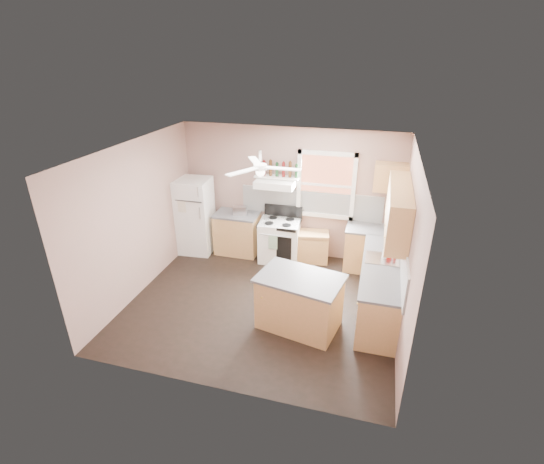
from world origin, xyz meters
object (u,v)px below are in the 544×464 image
(toaster, at_px, (240,211))
(stove, at_px, (280,241))
(cart, at_px, (312,246))
(refrigerator, at_px, (195,216))
(island, at_px, (299,303))

(toaster, height_order, stove, toaster)
(cart, bearing_deg, refrigerator, 175.16)
(refrigerator, relative_size, toaster, 5.81)
(refrigerator, distance_m, toaster, 0.99)
(refrigerator, relative_size, island, 1.35)
(stove, xyz_separation_m, island, (0.85, -2.06, 0.00))
(toaster, bearing_deg, refrigerator, 173.83)
(stove, height_order, cart, stove)
(toaster, bearing_deg, cart, -11.09)
(cart, relative_size, island, 0.53)
(toaster, relative_size, cart, 0.44)
(refrigerator, bearing_deg, stove, -1.92)
(refrigerator, xyz_separation_m, cart, (2.51, 0.21, -0.49))
(refrigerator, relative_size, cart, 2.54)
(refrigerator, height_order, stove, refrigerator)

